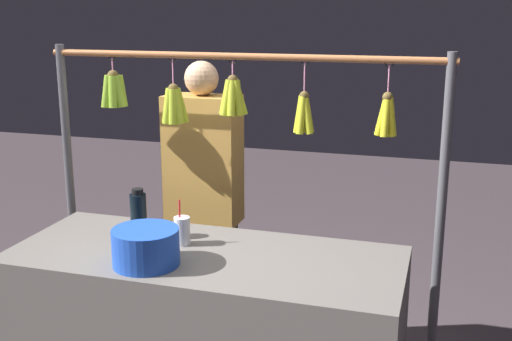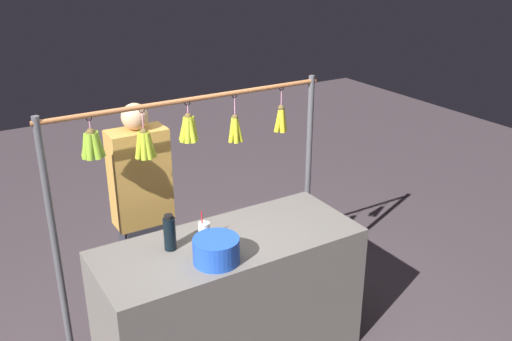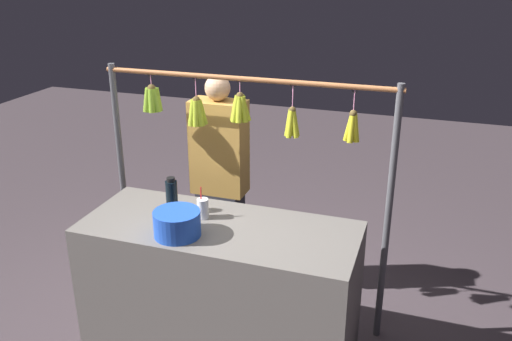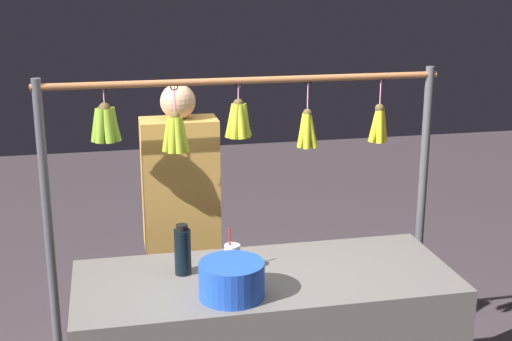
# 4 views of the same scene
# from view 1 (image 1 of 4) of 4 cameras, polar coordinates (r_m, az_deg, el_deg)

# --- Properties ---
(display_rack) EXTENTS (1.95, 0.14, 1.73)m
(display_rack) POSITION_cam_1_polar(r_m,az_deg,el_deg) (3.08, -2.61, 1.99)
(display_rack) COLOR #4C4C51
(display_rack) RESTS_ON ground
(water_bottle) EXTENTS (0.07, 0.07, 0.23)m
(water_bottle) POSITION_cam_1_polar(r_m,az_deg,el_deg) (2.92, -10.40, -3.90)
(water_bottle) COLOR black
(water_bottle) RESTS_ON market_counter
(blue_bucket) EXTENTS (0.27, 0.27, 0.15)m
(blue_bucket) POSITION_cam_1_polar(r_m,az_deg,el_deg) (2.63, -9.77, -6.72)
(blue_bucket) COLOR blue
(blue_bucket) RESTS_ON market_counter
(drink_cup) EXTENTS (0.07, 0.07, 0.20)m
(drink_cup) POSITION_cam_1_polar(r_m,az_deg,el_deg) (2.83, -6.59, -5.34)
(drink_cup) COLOR silver
(drink_cup) RESTS_ON market_counter
(vendor_person) EXTENTS (0.39, 0.21, 1.65)m
(vendor_person) POSITION_cam_1_polar(r_m,az_deg,el_deg) (3.51, -4.61, -3.98)
(vendor_person) COLOR #2D2D38
(vendor_person) RESTS_ON ground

